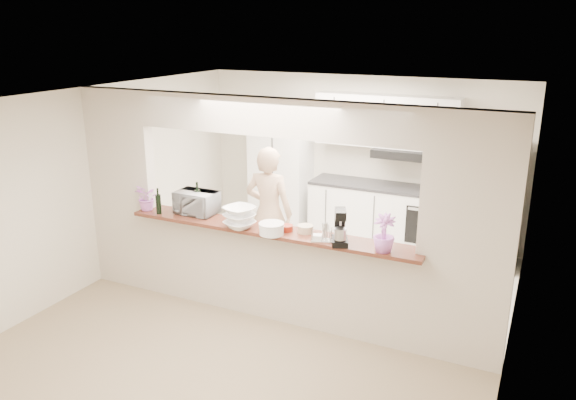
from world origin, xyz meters
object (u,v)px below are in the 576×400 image
Objects in this scene: refrigerator at (493,206)px; person at (269,213)px; toaster_oven at (196,203)px; stand_mixer at (340,228)px.

refrigerator is 0.97× the size of person.
toaster_oven is at bearing 59.47° from person.
person is (-1.38, 1.12, -0.38)m from stand_mixer.
person reaches higher than stand_mixer.
refrigerator reaches higher than toaster_oven.
refrigerator is 3.06m from stand_mixer.
toaster_oven is (-3.06, -2.60, 0.37)m from refrigerator.
refrigerator is at bearing 40.99° from toaster_oven.
refrigerator is 4.60× the size of stand_mixer.
stand_mixer reaches higher than toaster_oven.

